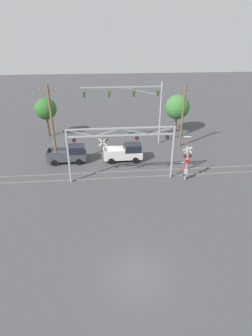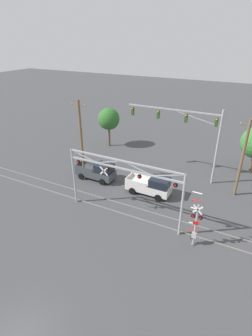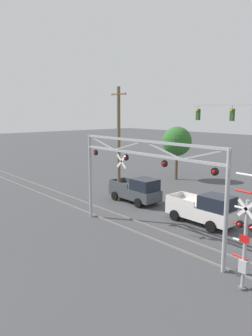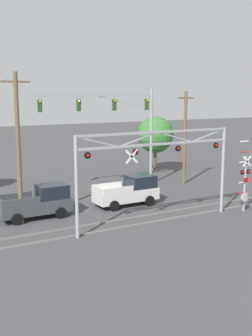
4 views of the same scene
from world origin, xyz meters
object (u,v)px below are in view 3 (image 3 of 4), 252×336
(crossing_signal_mast, at_px, (244,246))
(pickup_truck_lead, at_px, (204,209))
(pickup_truck_following, at_px, (137,190))
(utility_pole_left, at_px, (119,143))
(crossing_gantry, at_px, (144,169))
(background_tree_beyond_span, at_px, (177,141))

(crossing_signal_mast, bearing_deg, pickup_truck_lead, 136.95)
(pickup_truck_following, bearing_deg, crossing_signal_mast, -24.21)
(crossing_signal_mast, xyz_separation_m, utility_pole_left, (-14.27, 5.02, 2.94))
(crossing_signal_mast, bearing_deg, crossing_gantry, 173.89)
(pickup_truck_lead, bearing_deg, pickup_truck_following, 178.42)
(pickup_truck_lead, relative_size, background_tree_beyond_span, 0.81)
(crossing_gantry, xyz_separation_m, background_tree_beyond_span, (-10.12, 14.82, 0.01))
(crossing_gantry, bearing_deg, crossing_signal_mast, -6.11)
(crossing_gantry, distance_m, pickup_truck_lead, 5.87)
(pickup_truck_lead, bearing_deg, background_tree_beyond_span, 137.74)
(crossing_signal_mast, height_order, pickup_truck_lead, crossing_signal_mast)
(crossing_signal_mast, xyz_separation_m, background_tree_beyond_span, (-16.95, 15.55, 2.30))
(pickup_truck_lead, bearing_deg, utility_pole_left, -176.11)
(crossing_gantry, height_order, pickup_truck_lead, crossing_gantry)
(pickup_truck_following, height_order, utility_pole_left, utility_pole_left)
(crossing_gantry, xyz_separation_m, crossing_signal_mast, (6.83, -0.73, -2.29))
(crossing_signal_mast, bearing_deg, utility_pole_left, 160.62)
(pickup_truck_lead, height_order, utility_pole_left, utility_pole_left)
(pickup_truck_following, xyz_separation_m, utility_pole_left, (-1.43, -0.75, 3.85))
(pickup_truck_following, bearing_deg, pickup_truck_lead, -1.58)
(crossing_signal_mast, xyz_separation_m, pickup_truck_following, (-12.84, 5.77, -0.91))
(crossing_signal_mast, height_order, utility_pole_left, utility_pole_left)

